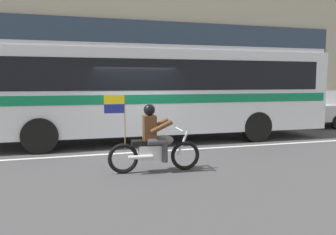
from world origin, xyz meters
TOP-DOWN VIEW (x-y plane):
  - ground_plane at (0.00, 0.00)m, footprint 60.00×60.00m
  - sidewalk_curb at (0.00, 5.10)m, footprint 28.00×3.80m
  - lane_center_stripe at (0.00, -0.60)m, footprint 26.60×0.14m
  - transit_bus at (0.90, 1.19)m, footprint 12.02×2.71m
  - motorcycle_with_rider at (-0.12, -2.77)m, footprint 2.19×0.64m
  - fire_hydrant at (0.18, 3.70)m, footprint 0.22×0.30m

SIDE VIEW (x-z plane):
  - ground_plane at x=0.00m, z-range 0.00..0.00m
  - lane_center_stripe at x=0.00m, z-range 0.00..0.01m
  - sidewalk_curb at x=0.00m, z-range 0.00..0.15m
  - fire_hydrant at x=0.18m, z-range 0.14..0.89m
  - motorcycle_with_rider at x=-0.12m, z-range -0.22..1.55m
  - transit_bus at x=0.90m, z-range 0.27..3.49m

